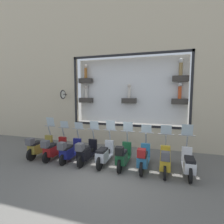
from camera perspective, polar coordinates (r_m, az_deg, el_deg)
The scene contains 11 objects.
ground_plane at distance 6.71m, azimuth -1.60°, elevation -19.47°, with size 120.00×120.00×0.00m, color #66635E.
building_facade at distance 9.67m, azimuth 5.55°, elevation 15.86°, with size 1.18×36.00×8.88m.
scooter_white_0 at distance 6.97m, azimuth 23.70°, elevation -15.09°, with size 1.80×0.61×1.70m.
scooter_yellow_1 at distance 6.85m, azimuth 16.97°, elevation -14.93°, with size 1.80×0.61×1.63m.
scooter_teal_2 at distance 6.89m, azimuth 10.19°, elevation -14.54°, with size 1.81×0.60×1.60m.
scooter_green_3 at distance 7.02m, azimuth 3.59°, elevation -14.03°, with size 1.80×0.60×1.67m.
scooter_silver_4 at distance 7.31m, azimuth -2.48°, elevation -13.52°, with size 1.81×0.60×1.71m.
scooter_black_5 at distance 7.53m, azimuth -8.45°, elevation -12.72°, with size 1.80×0.60×1.64m.
scooter_navy_6 at distance 7.89m, azimuth -13.76°, elevation -12.09°, with size 1.79×0.61×1.54m.
scooter_red_7 at distance 8.31m, azimuth -18.51°, elevation -11.25°, with size 1.79×0.61×1.56m.
scooter_olive_8 at distance 8.79m, azimuth -22.70°, elevation -10.29°, with size 1.81×0.61×1.71m.
Camera 1 is at (-5.72, -1.98, 2.90)m, focal length 28.00 mm.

